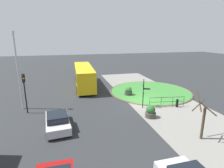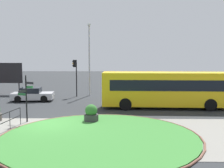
{
  "view_description": "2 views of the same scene",
  "coord_description": "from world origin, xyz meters",
  "views": [
    {
      "loc": [
        -17.93,
        8.35,
        7.3
      ],
      "look_at": [
        2.24,
        3.11,
        1.8
      ],
      "focal_mm": 28.68,
      "sensor_mm": 36.0,
      "label": 1
    },
    {
      "loc": [
        4.43,
        -17.07,
        4.44
      ],
      "look_at": [
        4.09,
        1.94,
        2.45
      ],
      "focal_mm": 43.83,
      "sensor_mm": 36.0,
      "label": 2
    }
  ],
  "objects": [
    {
      "name": "ground",
      "position": [
        0.0,
        0.0,
        0.0
      ],
      "size": [
        120.0,
        120.0,
        0.0
      ],
      "primitive_type": "plane",
      "color": "#282B2D"
    },
    {
      "name": "signpost_directional",
      "position": [
        -1.58,
        0.69,
        1.8
      ],
      "size": [
        1.24,
        0.88,
        3.14
      ],
      "color": "black",
      "rests_on": "ground"
    },
    {
      "name": "billboard_left",
      "position": [
        -7.98,
        13.78,
        2.38
      ],
      "size": [
        3.36,
        0.25,
        3.6
      ],
      "rotation": [
        0.0,
        0.0,
        -0.03
      ],
      "color": "black",
      "rests_on": "ground"
    },
    {
      "name": "car_near_lane",
      "position": [
        -3.87,
        9.31,
        0.62
      ],
      "size": [
        4.09,
        2.16,
        1.31
      ],
      "rotation": [
        0.0,
        0.0,
        0.09
      ],
      "color": "#B7B7BC",
      "rests_on": "ground"
    },
    {
      "name": "grass_kerb_ring",
      "position": [
        3.49,
        -2.65,
        0.06
      ],
      "size": [
        11.01,
        11.01,
        0.11
      ],
      "primitive_type": "torus",
      "color": "brown",
      "rests_on": "ground"
    },
    {
      "name": "planter_near_signpost",
      "position": [
        2.72,
        0.8,
        0.54
      ],
      "size": [
        0.96,
        0.96,
        1.2
      ],
      "color": "#383838",
      "rests_on": "ground"
    },
    {
      "name": "traffic_light_near",
      "position": [
        -0.08,
        12.29,
        2.9
      ],
      "size": [
        0.48,
        0.32,
        3.97
      ],
      "rotation": [
        0.0,
        0.0,
        3.43
      ],
      "color": "black",
      "rests_on": "ground"
    },
    {
      "name": "bus_yellow",
      "position": [
        8.56,
        5.83,
        1.64
      ],
      "size": [
        10.7,
        2.77,
        3.03
      ],
      "rotation": [
        0.0,
        0.0,
        -0.03
      ],
      "color": "yellow",
      "rests_on": "ground"
    },
    {
      "name": "grass_island",
      "position": [
        3.49,
        -2.65,
        0.05
      ],
      "size": [
        10.7,
        10.7,
        0.1
      ],
      "primitive_type": "cylinder",
      "color": "#387A33",
      "rests_on": "ground"
    },
    {
      "name": "railing_grass_edge",
      "position": [
        -2.05,
        -1.83,
        0.72
      ],
      "size": [
        0.59,
        3.79,
        1.12
      ],
      "rotation": [
        0.0,
        0.0,
        4.57
      ],
      "color": "black",
      "rests_on": "ground"
    },
    {
      "name": "lamppost_tall",
      "position": [
        1.39,
        13.01,
        4.22
      ],
      "size": [
        0.32,
        0.32,
        7.86
      ],
      "color": "#B7B7BC",
      "rests_on": "ground"
    },
    {
      "name": "sidewalk_paving",
      "position": [
        0.0,
        -2.13,
        0.01
      ],
      "size": [
        32.0,
        7.73,
        0.02
      ],
      "primitive_type": "cube",
      "color": "gray",
      "rests_on": "ground"
    }
  ]
}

